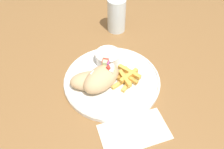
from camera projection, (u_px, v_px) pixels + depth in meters
table at (114, 84)px, 0.76m from camera, size 1.44×1.44×0.70m
napkin at (134, 132)px, 0.57m from camera, size 0.20×0.15×0.00m
plate at (112, 80)px, 0.68m from camera, size 0.30×0.30×0.02m
pita_sandwich_near at (102, 78)px, 0.64m from camera, size 0.14×0.10×0.07m
pita_sandwich_far at (88, 80)px, 0.64m from camera, size 0.12×0.10×0.06m
fries_pile at (126, 77)px, 0.67m from camera, size 0.10×0.10×0.02m
sauce_ramekin at (108, 57)px, 0.72m from camera, size 0.08×0.08×0.04m
water_glass at (117, 17)px, 0.84m from camera, size 0.07×0.07×0.13m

